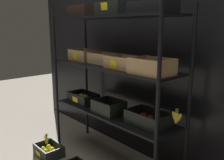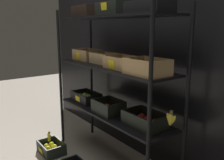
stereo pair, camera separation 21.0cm
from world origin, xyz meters
The scene contains 4 objects.
storefront_wall centered at (0.00, 0.42, 1.37)m, with size 3.89×0.12×2.73m, color black.
display_rack centered at (0.02, 0.00, 1.04)m, with size 1.60×0.47×1.65m.
crate_ground_lemon centered at (-0.56, -0.45, 0.05)m, with size 0.32×0.24×0.13m.
banana_bunch_loose centered at (-0.59, -0.46, 0.18)m, with size 0.11×0.04×0.12m.
Camera 1 is at (1.79, -1.59, 1.42)m, focal length 39.10 mm.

